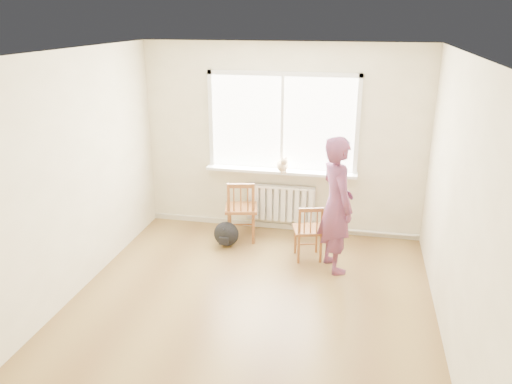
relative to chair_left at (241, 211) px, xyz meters
The scene contains 13 objects.
floor 1.83m from the chair_left, 74.32° to the right, with size 4.50×4.50×0.00m, color olive.
ceiling 2.87m from the chair_left, 74.32° to the right, with size 4.50×4.50×0.00m, color white.
back_wall 1.15m from the chair_left, 48.19° to the left, with size 4.00×0.01×2.70m, color #F0E6C0.
window 1.40m from the chair_left, 46.83° to the left, with size 2.12×0.05×1.42m.
windowsill 0.80m from the chair_left, 41.64° to the left, with size 2.15×0.22×0.04m, color white.
radiator 0.66m from the chair_left, 42.84° to the left, with size 1.00×0.12×0.55m.
heating_pipe 1.83m from the chair_left, 15.42° to the left, with size 0.04×0.04×1.40m, color silver.
baseboard 0.82m from the chair_left, 47.38° to the left, with size 4.00×0.03×0.08m, color beige.
chair_left is the anchor object (origin of this frame).
chair_right 1.06m from the chair_left, 21.14° to the right, with size 0.46×0.45×0.76m.
person 1.49m from the chair_left, 22.47° to the right, with size 0.62×0.41×1.71m, color #BE3F5D.
cat 0.87m from the chair_left, 33.34° to the left, with size 0.23×0.36×0.25m.
backpack 0.38m from the chair_left, 128.13° to the right, with size 0.35×0.26×0.35m, color black.
Camera 1 is at (1.06, -4.56, 3.04)m, focal length 35.00 mm.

